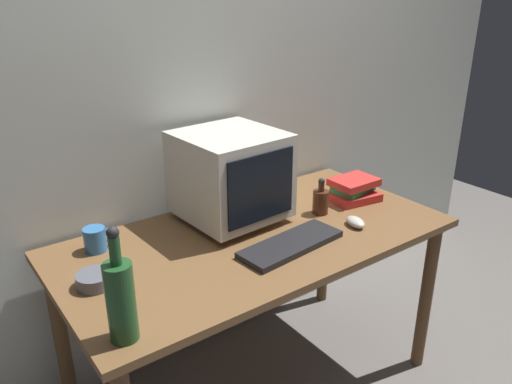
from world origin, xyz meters
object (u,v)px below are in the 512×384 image
bottle_tall (121,298)px  book_stack (353,189)px  crt_monitor (230,176)px  mug (96,239)px  bottle_short (320,200)px  cd_spindle (95,280)px  computer_mouse (355,222)px  keyboard (291,244)px

bottle_tall → book_stack: size_ratio=1.47×
crt_monitor → mug: size_ratio=3.40×
bottle_tall → bottle_short: (1.00, 0.29, -0.07)m
cd_spindle → mug: bearing=68.7°
book_stack → crt_monitor: bearing=164.9°
bottle_short → mug: bottle_short is taller
crt_monitor → computer_mouse: (0.37, -0.35, -0.17)m
book_stack → cd_spindle: 1.19m
crt_monitor → keyboard: 0.38m
cd_spindle → bottle_short: bearing=-0.9°
crt_monitor → mug: 0.57m
computer_mouse → crt_monitor: bearing=151.2°
keyboard → mug: (-0.59, 0.40, 0.03)m
crt_monitor → cd_spindle: 0.67m
keyboard → bottle_short: size_ratio=2.63×
computer_mouse → book_stack: bearing=60.5°
bottle_short → book_stack: 0.22m
computer_mouse → book_stack: size_ratio=0.43×
crt_monitor → cd_spindle: size_ratio=3.40×
keyboard → book_stack: book_stack is taller
bottle_tall → cd_spindle: size_ratio=2.85×
computer_mouse → mug: (-0.91, 0.42, 0.03)m
crt_monitor → bottle_tall: size_ratio=1.19×
keyboard → cd_spindle: size_ratio=3.50×
crt_monitor → mug: (-0.54, 0.07, -0.15)m
crt_monitor → bottle_tall: 0.81m
crt_monitor → cd_spindle: (-0.63, -0.16, -0.17)m
crt_monitor → bottle_tall: crt_monitor is taller
bottle_short → computer_mouse: bearing=-80.9°
computer_mouse → mug: mug is taller
crt_monitor → book_stack: (0.56, -0.15, -0.14)m
bottle_short → crt_monitor: bearing=153.3°
computer_mouse → cd_spindle: cd_spindle is taller
bottle_tall → cd_spindle: 0.32m
book_stack → bottle_short: bearing=-174.9°
computer_mouse → cd_spindle: size_ratio=0.83×
keyboard → computer_mouse: (0.32, -0.02, 0.01)m
mug → book_stack: bearing=-11.5°
mug → cd_spindle: 0.25m
bottle_tall → bottle_short: size_ratio=2.14×
computer_mouse → bottle_short: size_ratio=0.63×
mug → cd_spindle: mug is taller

